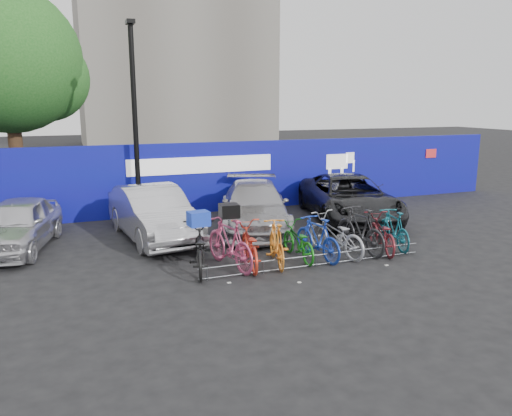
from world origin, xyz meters
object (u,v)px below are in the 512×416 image
bike_8 (381,233)px  bike_5 (318,238)px  car_2 (255,206)px  lamppost (135,117)px  bike_4 (298,241)px  tree (15,64)px  car_1 (153,213)px  bike_7 (360,230)px  bike_9 (394,229)px  bike_3 (277,243)px  bike_1 (230,243)px  bike_2 (249,245)px  car_0 (17,224)px  bike_0 (199,249)px  bike_rack (316,260)px  bike_6 (335,235)px  car_3 (349,198)px

bike_8 → bike_5: bearing=14.4°
car_2 → lamppost: bearing=162.5°
bike_4 → bike_5: bearing=160.9°
lamppost → bike_4: 6.76m
tree → car_1: bearing=-62.1°
car_1 → bike_5: (3.41, -3.24, -0.20)m
bike_7 → bike_9: (1.00, -0.01, -0.07)m
lamppost → bike_3: (2.41, -5.54, -2.74)m
bike_1 → bike_3: (1.09, -0.17, -0.07)m
car_1 → bike_2: (1.68, -3.17, -0.22)m
bike_1 → bike_3: bike_1 is taller
bike_1 → bike_7: bearing=167.9°
car_0 → car_1: car_1 is taller
tree → bike_5: 13.18m
bike_2 → bike_5: size_ratio=1.09×
bike_0 → bike_3: bearing=-172.0°
bike_8 → bike_3: bearing=15.4°
bike_3 → bike_5: 1.09m
bike_rack → bike_3: bike_3 is taller
car_0 → car_2: 6.49m
car_0 → bike_9: car_0 is taller
lamppost → bike_5: 7.07m
bike_0 → bike_5: size_ratio=1.15×
bike_9 → bike_8: bearing=25.1°
car_1 → bike_4: 4.28m
bike_5 → bike_9: (2.28, 0.14, -0.02)m
bike_5 → bike_2: bearing=-11.5°
car_1 → bike_0: (0.51, -3.11, -0.20)m
bike_1 → bike_3: bearing=158.8°
tree → car_2: size_ratio=1.64×
bike_rack → bike_1: (-1.89, 0.63, 0.44)m
bike_8 → car_1: bearing=-17.3°
bike_0 → bike_5: 2.90m
bike_7 → bike_9: 1.00m
bike_6 → bike_9: 1.71m
bike_7 → bike_4: bearing=-5.6°
car_1 → bike_9: size_ratio=2.61×
tree → bike_9: bearing=-47.0°
car_3 → bike_1: car_3 is taller
bike_6 → bike_8: bike_6 is taller
bike_rack → car_0: bearing=149.0°
car_2 → bike_6: bearing=-56.1°
lamppost → bike_3: lamppost is taller
bike_0 → bike_1: size_ratio=1.02×
bike_0 → bike_2: (1.16, -0.06, -0.03)m
car_2 → bike_0: (-2.52, -3.20, -0.16)m
bike_9 → bike_rack: bearing=22.4°
bike_5 → bike_6: 0.59m
car_2 → bike_3: bearing=-84.6°
tree → car_2: bearing=-45.6°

